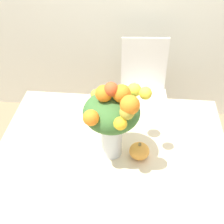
{
  "coord_description": "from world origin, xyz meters",
  "views": [
    {
      "loc": [
        0.12,
        -1.31,
        2.09
      ],
      "look_at": [
        0.0,
        -0.01,
        1.04
      ],
      "focal_mm": 50.0,
      "sensor_mm": 36.0,
      "label": 1
    }
  ],
  "objects": [
    {
      "name": "ground_plane",
      "position": [
        0.0,
        0.0,
        0.0
      ],
      "size": [
        12.0,
        12.0,
        0.0
      ],
      "primitive_type": "plane",
      "color": "#8E7556"
    },
    {
      "name": "dining_table",
      "position": [
        0.0,
        0.0,
        0.65
      ],
      "size": [
        1.41,
        1.16,
        0.72
      ],
      "color": "beige",
      "rests_on": "ground_plane"
    },
    {
      "name": "flower_vase",
      "position": [
        0.01,
        -0.01,
        1.02
      ],
      "size": [
        0.36,
        0.38,
        0.51
      ],
      "color": "silver",
      "rests_on": "dining_table"
    },
    {
      "name": "pumpkin",
      "position": [
        0.17,
        -0.03,
        0.77
      ],
      "size": [
        0.12,
        0.12,
        0.11
      ],
      "color": "gold",
      "rests_on": "dining_table"
    },
    {
      "name": "dining_chair_near_window",
      "position": [
        0.19,
        0.96,
        0.49
      ],
      "size": [
        0.45,
        0.45,
        0.96
      ],
      "rotation": [
        0.0,
        0.0,
        0.08
      ],
      "color": "white",
      "rests_on": "ground_plane"
    }
  ]
}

